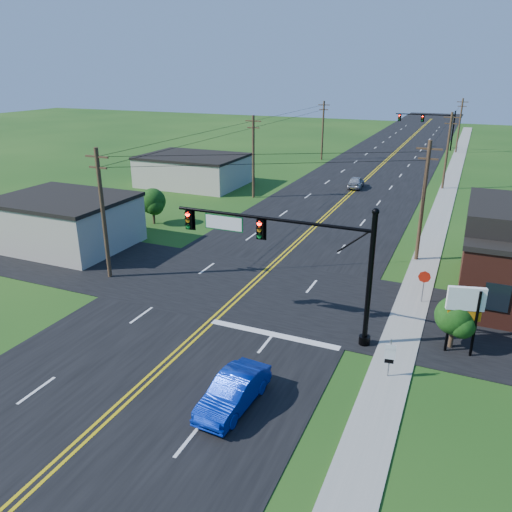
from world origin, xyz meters
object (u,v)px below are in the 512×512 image
at_px(signal_mast_far, 428,123).
at_px(route_sign, 390,355).
at_px(blue_car, 233,392).
at_px(stop_sign, 424,280).
at_px(signal_mast_main, 287,249).

height_order(signal_mast_far, route_sign, signal_mast_far).
xyz_separation_m(blue_car, stop_sign, (6.31, 13.83, 0.82)).
relative_size(blue_car, route_sign, 2.13).
bearing_deg(route_sign, signal_mast_far, 85.63).
xyz_separation_m(blue_car, route_sign, (5.75, 4.86, 0.48)).
xyz_separation_m(signal_mast_main, blue_car, (0.37, -7.43, -4.03)).
relative_size(signal_mast_far, blue_car, 2.50).
bearing_deg(signal_mast_far, signal_mast_main, -90.08).
height_order(route_sign, stop_sign, stop_sign).
height_order(signal_mast_main, route_sign, signal_mast_main).
bearing_deg(route_sign, stop_sign, 77.43).
distance_m(blue_car, stop_sign, 15.22).
distance_m(signal_mast_far, route_sign, 74.88).
relative_size(signal_mast_far, route_sign, 5.32).
height_order(signal_mast_main, blue_car, signal_mast_main).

